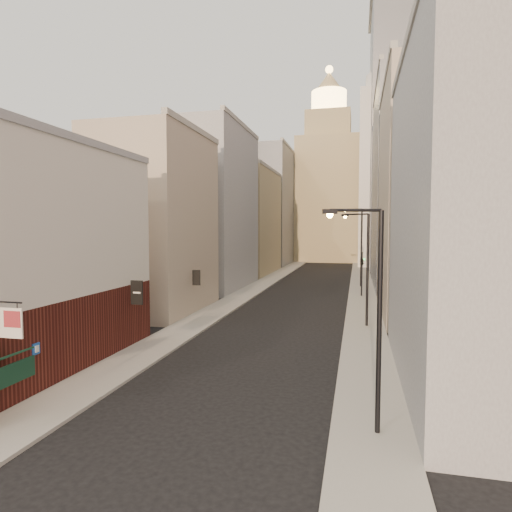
{
  "coord_description": "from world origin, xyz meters",
  "views": [
    {
      "loc": [
        5.88,
        -9.7,
        7.54
      ],
      "look_at": [
        -0.99,
        19.23,
        5.62
      ],
      "focal_mm": 30.0,
      "sensor_mm": 36.0,
      "label": 1
    }
  ],
  "objects_px": {
    "streetlamp_mid": "(365,263)",
    "streetlamp_far": "(359,242)",
    "white_tower": "(380,172)",
    "clock_tower": "(328,185)",
    "streetlamp_near": "(374,308)",
    "traffic_light_right": "(362,262)"
  },
  "relations": [
    {
      "from": "streetlamp_mid",
      "to": "streetlamp_far",
      "type": "bearing_deg",
      "value": 115.74
    },
    {
      "from": "white_tower",
      "to": "clock_tower",
      "type": "bearing_deg",
      "value": 128.16
    },
    {
      "from": "streetlamp_near",
      "to": "white_tower",
      "type": "bearing_deg",
      "value": 73.12
    },
    {
      "from": "white_tower",
      "to": "traffic_light_right",
      "type": "height_order",
      "value": "white_tower"
    },
    {
      "from": "white_tower",
      "to": "streetlamp_far",
      "type": "height_order",
      "value": "white_tower"
    },
    {
      "from": "streetlamp_near",
      "to": "streetlamp_far",
      "type": "relative_size",
      "value": 0.82
    },
    {
      "from": "clock_tower",
      "to": "streetlamp_far",
      "type": "relative_size",
      "value": 4.45
    },
    {
      "from": "white_tower",
      "to": "streetlamp_near",
      "type": "height_order",
      "value": "white_tower"
    },
    {
      "from": "clock_tower",
      "to": "streetlamp_near",
      "type": "height_order",
      "value": "clock_tower"
    },
    {
      "from": "white_tower",
      "to": "streetlamp_mid",
      "type": "height_order",
      "value": "white_tower"
    },
    {
      "from": "clock_tower",
      "to": "white_tower",
      "type": "relative_size",
      "value": 1.08
    },
    {
      "from": "streetlamp_far",
      "to": "traffic_light_right",
      "type": "height_order",
      "value": "streetlamp_far"
    },
    {
      "from": "streetlamp_near",
      "to": "traffic_light_right",
      "type": "bearing_deg",
      "value": 76.06
    },
    {
      "from": "clock_tower",
      "to": "streetlamp_mid",
      "type": "distance_m",
      "value": 69.9
    },
    {
      "from": "streetlamp_near",
      "to": "streetlamp_mid",
      "type": "xyz_separation_m",
      "value": [
        -0.03,
        17.73,
        0.26
      ]
    },
    {
      "from": "streetlamp_far",
      "to": "traffic_light_right",
      "type": "relative_size",
      "value": 2.02
    },
    {
      "from": "clock_tower",
      "to": "streetlamp_near",
      "type": "bearing_deg",
      "value": -85.03
    },
    {
      "from": "clock_tower",
      "to": "white_tower",
      "type": "bearing_deg",
      "value": -51.84
    },
    {
      "from": "traffic_light_right",
      "to": "clock_tower",
      "type": "bearing_deg",
      "value": -80.77
    },
    {
      "from": "traffic_light_right",
      "to": "streetlamp_near",
      "type": "bearing_deg",
      "value": 91.52
    },
    {
      "from": "streetlamp_near",
      "to": "streetlamp_mid",
      "type": "height_order",
      "value": "streetlamp_mid"
    },
    {
      "from": "clock_tower",
      "to": "streetlamp_far",
      "type": "xyz_separation_m",
      "value": [
        7.14,
        -45.55,
        -11.87
      ]
    }
  ]
}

